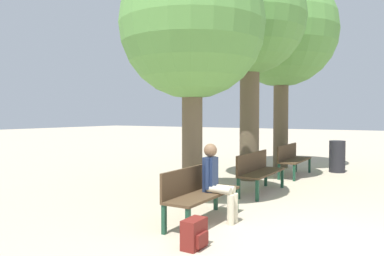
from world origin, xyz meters
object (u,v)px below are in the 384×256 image
(tree_row_1, at_px, (250,21))
(tree_row_2, at_px, (281,33))
(person_seated, at_px, (217,180))
(bench_row_1, at_px, (258,169))
(trash_bin, at_px, (337,156))
(bench_row_0, at_px, (199,189))
(bench_row_2, at_px, (292,157))
(tree_row_0, at_px, (192,28))
(backpack, at_px, (195,234))

(tree_row_1, xyz_separation_m, tree_row_2, (-0.00, 2.68, 0.21))
(tree_row_1, distance_m, person_seated, 5.34)
(bench_row_1, height_order, trash_bin, trash_bin)
(bench_row_0, bearing_deg, tree_row_2, 96.71)
(bench_row_0, distance_m, person_seated, 0.33)
(bench_row_2, bearing_deg, tree_row_2, 118.44)
(bench_row_0, height_order, tree_row_0, tree_row_0)
(tree_row_1, xyz_separation_m, trash_bin, (1.77, 2.58, -3.70))
(tree_row_0, distance_m, person_seated, 3.08)
(tree_row_1, distance_m, backpack, 6.66)
(bench_row_0, xyz_separation_m, person_seated, (0.23, 0.18, 0.15))
(tree_row_2, height_order, person_seated, tree_row_2)
(tree_row_2, bearing_deg, tree_row_1, -90.00)
(bench_row_0, bearing_deg, tree_row_0, 125.27)
(bench_row_0, distance_m, bench_row_2, 5.28)
(tree_row_2, bearing_deg, person_seated, -81.10)
(tree_row_0, relative_size, person_seated, 3.88)
(person_seated, relative_size, backpack, 3.28)
(tree_row_0, relative_size, tree_row_1, 0.85)
(bench_row_1, relative_size, tree_row_0, 0.35)
(tree_row_2, bearing_deg, bench_row_2, -61.56)
(person_seated, bearing_deg, bench_row_2, 92.63)
(tree_row_0, bearing_deg, bench_row_0, -54.73)
(person_seated, height_order, trash_bin, person_seated)
(bench_row_2, distance_m, tree_row_2, 4.21)
(bench_row_0, xyz_separation_m, trash_bin, (0.98, 6.66, -0.05))
(tree_row_0, bearing_deg, tree_row_1, 90.00)
(bench_row_0, distance_m, bench_row_1, 2.64)
(bench_row_1, xyz_separation_m, person_seated, (0.23, -2.46, 0.15))
(trash_bin, bearing_deg, tree_row_1, -124.45)
(tree_row_1, height_order, person_seated, tree_row_1)
(bench_row_2, relative_size, person_seated, 1.36)
(bench_row_0, bearing_deg, bench_row_1, 90.00)
(tree_row_2, distance_m, backpack, 8.99)
(bench_row_0, xyz_separation_m, bench_row_2, (0.00, 5.28, 0.00))
(bench_row_1, bearing_deg, bench_row_0, -90.00)
(bench_row_0, relative_size, tree_row_0, 0.35)
(tree_row_0, distance_m, tree_row_1, 3.04)
(bench_row_0, bearing_deg, person_seated, 37.12)
(bench_row_2, relative_size, tree_row_0, 0.35)
(bench_row_0, bearing_deg, trash_bin, 81.65)
(tree_row_2, relative_size, backpack, 16.21)
(backpack, bearing_deg, tree_row_0, 121.60)
(bench_row_2, bearing_deg, bench_row_0, -90.00)
(trash_bin, bearing_deg, tree_row_2, 176.99)
(tree_row_1, bearing_deg, bench_row_1, -60.98)
(bench_row_2, height_order, backpack, bench_row_2)
(tree_row_1, height_order, trash_bin, tree_row_1)
(bench_row_1, xyz_separation_m, tree_row_1, (-0.79, 1.43, 3.65))
(bench_row_1, xyz_separation_m, tree_row_0, (-0.79, -1.52, 2.90))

